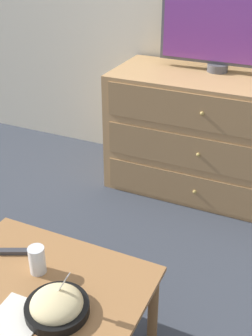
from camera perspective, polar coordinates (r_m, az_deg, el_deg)
ground_plane at (r=3.24m, az=13.47°, el=-0.23°), size 12.00×12.00×0.00m
dresser at (r=2.80m, az=11.37°, el=4.26°), size 1.29×0.58×0.79m
tv at (r=2.72m, az=12.86°, el=17.91°), size 0.76×0.13×0.49m
coffee_table at (r=1.72m, az=-11.32°, el=-16.66°), size 0.80×0.59×0.39m
takeout_bowl at (r=1.56m, az=-9.34°, el=-17.91°), size 0.23×0.23×0.17m
drink_cup at (r=1.71m, az=-11.91°, el=-12.27°), size 0.07×0.07×0.12m
napkin at (r=1.59m, az=-14.51°, el=-19.02°), size 0.18×0.18×0.00m
remote_control at (r=1.84m, az=-14.57°, el=-10.89°), size 0.15×0.09×0.02m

